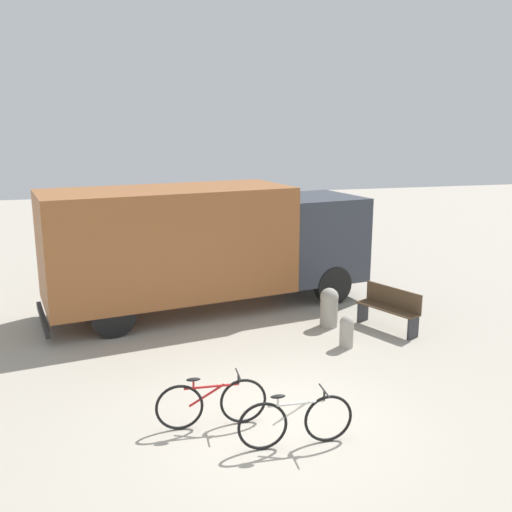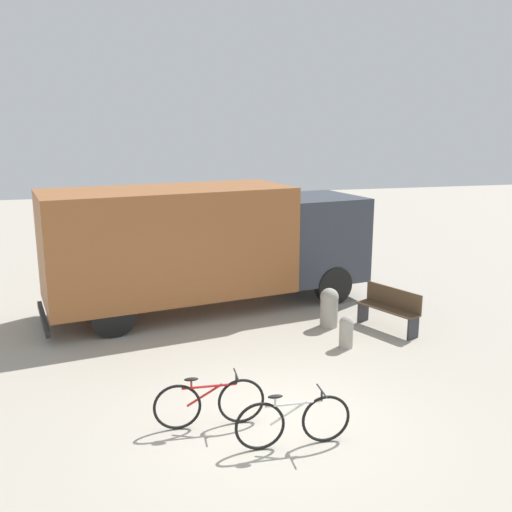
# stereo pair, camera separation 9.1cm
# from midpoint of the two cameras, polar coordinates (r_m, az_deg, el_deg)

# --- Properties ---
(ground_plane) EXTENTS (60.00, 60.00, 0.00)m
(ground_plane) POSITION_cam_midpoint_polar(r_m,az_deg,el_deg) (9.37, 1.98, -16.03)
(ground_plane) COLOR #A8A091
(delivery_truck) EXTENTS (8.43, 3.71, 3.08)m
(delivery_truck) POSITION_cam_midpoint_polar(r_m,az_deg,el_deg) (14.20, -4.83, 1.44)
(delivery_truck) COLOR #99592D
(delivery_truck) RESTS_ON ground
(park_bench) EXTENTS (0.96, 1.57, 0.96)m
(park_bench) POSITION_cam_midpoint_polar(r_m,az_deg,el_deg) (13.28, 13.42, -5.01)
(park_bench) COLOR brown
(park_bench) RESTS_ON ground
(bicycle_near) EXTENTS (1.72, 0.44, 0.83)m
(bicycle_near) POSITION_cam_midpoint_polar(r_m,az_deg,el_deg) (9.04, -4.39, -14.42)
(bicycle_near) COLOR black
(bicycle_near) RESTS_ON ground
(bicycle_middle) EXTENTS (1.72, 0.44, 0.83)m
(bicycle_middle) POSITION_cam_midpoint_polar(r_m,az_deg,el_deg) (8.55, 4.05, -16.15)
(bicycle_middle) COLOR black
(bicycle_middle) RESTS_ON ground
(bollard_near_bench) EXTENTS (0.30, 0.30, 0.69)m
(bollard_near_bench) POSITION_cam_midpoint_polar(r_m,az_deg,el_deg) (12.10, 9.23, -7.36)
(bollard_near_bench) COLOR #9E998C
(bollard_near_bench) RESTS_ON ground
(bollard_far_bench) EXTENTS (0.43, 0.43, 0.91)m
(bollard_far_bench) POSITION_cam_midpoint_polar(r_m,az_deg,el_deg) (13.22, 7.53, -4.98)
(bollard_far_bench) COLOR #9E998C
(bollard_far_bench) RESTS_ON ground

